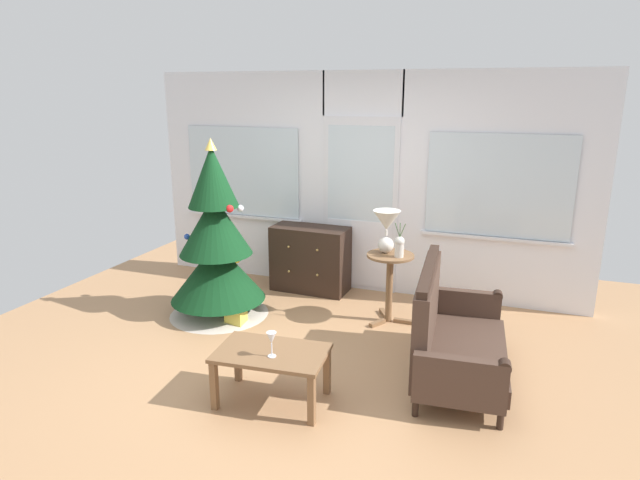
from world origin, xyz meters
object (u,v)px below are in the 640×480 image
Objects in this scene: table_lamp at (387,226)px; flower_vase at (399,246)px; christmas_tree at (216,249)px; coffee_table at (272,359)px; settee_sofa at (449,334)px; gift_box at (236,316)px; wine_glass at (271,339)px; dresser_cabinet at (310,259)px; side_table at (390,274)px.

table_lamp reaches higher than flower_vase.
christmas_tree is 2.13× the size of coffee_table.
settee_sofa is 1.16m from flower_vase.
gift_box is (0.30, -0.18, -0.64)m from christmas_tree.
wine_glass is at bearing -47.61° from christmas_tree.
settee_sofa is 1.50m from coffee_table.
dresser_cabinet is at bearing 104.73° from wine_glass.
settee_sofa is 1.73× the size of coffee_table.
flower_vase is at bearing 125.81° from settee_sofa.
flower_vase is (1.20, -0.64, 0.46)m from dresser_cabinet.
coffee_table is (1.26, -1.35, -0.37)m from christmas_tree.
side_table is 3.74× the size of wine_glass.
christmas_tree is at bearing -122.69° from dresser_cabinet.
christmas_tree is 0.73m from gift_box.
gift_box is (-2.18, 0.30, -0.28)m from settee_sofa.
dresser_cabinet is at bearing 140.39° from settee_sofa.
gift_box is (-0.36, -1.21, -0.30)m from dresser_cabinet.
wine_glass is at bearing -75.27° from dresser_cabinet.
christmas_tree reaches higher than dresser_cabinet.
flower_vase is at bearing 73.00° from wine_glass.
gift_box is at bearing -160.18° from flower_vase.
settee_sofa reaches higher than dresser_cabinet.
christmas_tree reaches higher than gift_box.
dresser_cabinet reaches higher than gift_box.
christmas_tree is 1.79m from table_lamp.
wine_glass is (0.65, -2.45, 0.17)m from dresser_cabinet.
wine_glass reaches higher than coffee_table.
coffee_table is (0.61, -2.38, -0.03)m from dresser_cabinet.
table_lamp is at bearing 15.85° from christmas_tree.
side_table is at bearing 76.37° from wine_glass.
dresser_cabinet is 1.04× the size of coffee_table.
coffee_table is at bearing -103.29° from table_lamp.
flower_vase reaches higher than gift_box.
table_lamp is (1.04, -0.54, 0.62)m from dresser_cabinet.
table_lamp is at bearing -27.67° from dresser_cabinet.
settee_sofa is at bearing -50.89° from table_lamp.
christmas_tree is 2.05× the size of dresser_cabinet.
table_lamp is at bearing 129.11° from settee_sofa.
dresser_cabinet is 2.54m from wine_glass.
dresser_cabinet reaches higher than side_table.
side_table reaches higher than coffee_table.
flower_vase is 1.91m from wine_glass.
settee_sofa is at bearing -7.90° from gift_box.
wine_glass is (1.30, -1.43, -0.16)m from christmas_tree.
settee_sofa is at bearing -54.19° from flower_vase.
wine_glass is at bearing -101.64° from table_lamp.
settee_sofa is 1.40m from table_lamp.
coffee_table is at bearing 117.72° from wine_glass.
side_table is (-0.72, 0.92, 0.14)m from settee_sofa.
christmas_tree is 9.62× the size of wine_glass.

